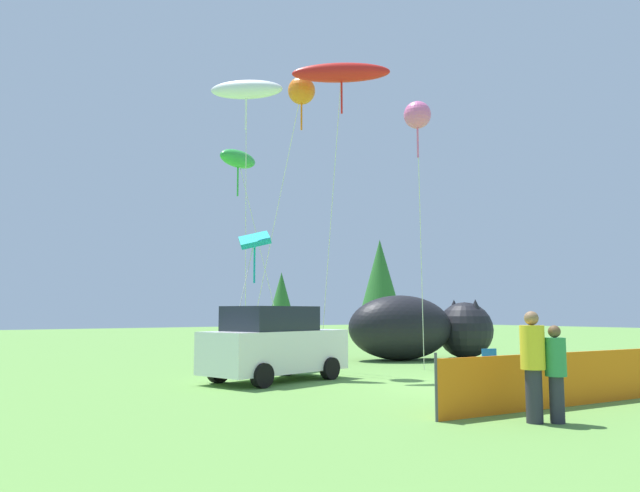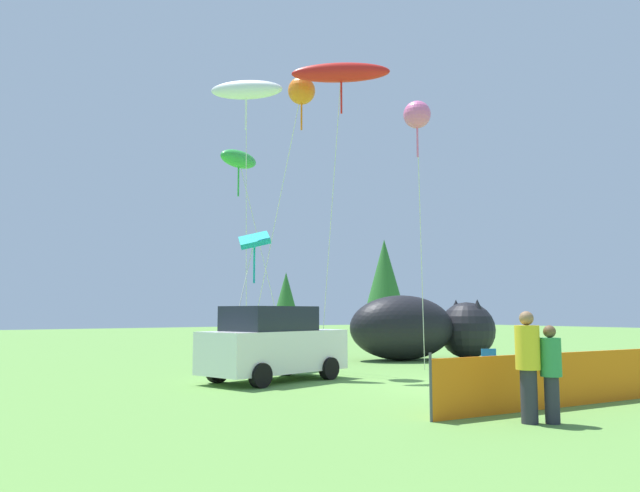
{
  "view_description": "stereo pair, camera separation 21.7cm",
  "coord_description": "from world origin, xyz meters",
  "px_view_note": "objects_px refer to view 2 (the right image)",
  "views": [
    {
      "loc": [
        -12.24,
        -10.61,
        1.86
      ],
      "look_at": [
        -0.89,
        5.14,
        3.91
      ],
      "focal_mm": 35.0,
      "sensor_mm": 36.0,
      "label": 1
    },
    {
      "loc": [
        -12.07,
        -10.74,
        1.86
      ],
      "look_at": [
        -0.89,
        5.14,
        3.91
      ],
      "focal_mm": 35.0,
      "sensor_mm": 36.0,
      "label": 2
    }
  ],
  "objects_px": {
    "spectator_in_grey_shirt": "(551,370)",
    "kite_teal_diamond": "(254,242)",
    "kite_red_lizard": "(341,73)",
    "inflatable_cat": "(420,330)",
    "kite_pink_octopus": "(417,116)",
    "folding_chair": "(486,361)",
    "spectator_in_white_shirt": "(528,362)",
    "kite_green_fish": "(239,160)",
    "kite_orange_flower": "(301,92)",
    "kite_white_ghost": "(246,91)",
    "parked_car": "(273,344)"
  },
  "relations": [
    {
      "from": "spectator_in_grey_shirt",
      "to": "kite_teal_diamond",
      "type": "bearing_deg",
      "value": 91.02
    },
    {
      "from": "kite_red_lizard",
      "to": "inflatable_cat",
      "type": "bearing_deg",
      "value": 25.95
    },
    {
      "from": "kite_pink_octopus",
      "to": "inflatable_cat",
      "type": "bearing_deg",
      "value": 45.95
    },
    {
      "from": "kite_pink_octopus",
      "to": "kite_red_lizard",
      "type": "relative_size",
      "value": 0.84
    },
    {
      "from": "folding_chair",
      "to": "kite_pink_octopus",
      "type": "distance_m",
      "value": 7.43
    },
    {
      "from": "spectator_in_white_shirt",
      "to": "kite_pink_octopus",
      "type": "bearing_deg",
      "value": 59.39
    },
    {
      "from": "kite_pink_octopus",
      "to": "kite_green_fish",
      "type": "xyz_separation_m",
      "value": [
        -2.98,
        5.7,
        -0.62
      ]
    },
    {
      "from": "kite_pink_octopus",
      "to": "kite_orange_flower",
      "type": "xyz_separation_m",
      "value": [
        -2.11,
        3.11,
        1.22
      ]
    },
    {
      "from": "kite_pink_octopus",
      "to": "kite_teal_diamond",
      "type": "xyz_separation_m",
      "value": [
        -3.71,
        3.24,
        -3.74
      ]
    },
    {
      "from": "inflatable_cat",
      "to": "kite_green_fish",
      "type": "height_order",
      "value": "kite_green_fish"
    },
    {
      "from": "kite_pink_octopus",
      "to": "kite_green_fish",
      "type": "relative_size",
      "value": 1.09
    },
    {
      "from": "spectator_in_white_shirt",
      "to": "kite_green_fish",
      "type": "xyz_separation_m",
      "value": [
        0.85,
        12.18,
        6.06
      ]
    },
    {
      "from": "spectator_in_grey_shirt",
      "to": "kite_white_ghost",
      "type": "distance_m",
      "value": 13.26
    },
    {
      "from": "spectator_in_grey_shirt",
      "to": "kite_teal_diamond",
      "type": "relative_size",
      "value": 0.37
    },
    {
      "from": "parked_car",
      "to": "kite_orange_flower",
      "type": "distance_m",
      "value": 8.34
    },
    {
      "from": "inflatable_cat",
      "to": "kite_red_lizard",
      "type": "distance_m",
      "value": 10.48
    },
    {
      "from": "kite_teal_diamond",
      "to": "parked_car",
      "type": "bearing_deg",
      "value": -101.68
    },
    {
      "from": "kite_teal_diamond",
      "to": "kite_green_fish",
      "type": "xyz_separation_m",
      "value": [
        0.73,
        2.46,
        3.13
      ]
    },
    {
      "from": "folding_chair",
      "to": "inflatable_cat",
      "type": "height_order",
      "value": "inflatable_cat"
    },
    {
      "from": "spectator_in_grey_shirt",
      "to": "kite_green_fish",
      "type": "bearing_deg",
      "value": 87.46
    },
    {
      "from": "spectator_in_white_shirt",
      "to": "spectator_in_grey_shirt",
      "type": "bearing_deg",
      "value": -36.93
    },
    {
      "from": "spectator_in_white_shirt",
      "to": "kite_orange_flower",
      "type": "height_order",
      "value": "kite_orange_flower"
    },
    {
      "from": "kite_pink_octopus",
      "to": "kite_green_fish",
      "type": "height_order",
      "value": "kite_pink_octopus"
    },
    {
      "from": "inflatable_cat",
      "to": "kite_teal_diamond",
      "type": "distance_m",
      "value": 8.75
    },
    {
      "from": "folding_chair",
      "to": "spectator_in_grey_shirt",
      "type": "relative_size",
      "value": 0.53
    },
    {
      "from": "folding_chair",
      "to": "spectator_in_white_shirt",
      "type": "distance_m",
      "value": 6.69
    },
    {
      "from": "kite_teal_diamond",
      "to": "kite_orange_flower",
      "type": "height_order",
      "value": "kite_orange_flower"
    },
    {
      "from": "kite_teal_diamond",
      "to": "kite_red_lizard",
      "type": "xyz_separation_m",
      "value": [
        2.13,
        -1.56,
        5.25
      ]
    },
    {
      "from": "kite_orange_flower",
      "to": "kite_green_fish",
      "type": "relative_size",
      "value": 1.26
    },
    {
      "from": "kite_pink_octopus",
      "to": "kite_orange_flower",
      "type": "distance_m",
      "value": 3.95
    },
    {
      "from": "folding_chair",
      "to": "kite_pink_octopus",
      "type": "height_order",
      "value": "kite_pink_octopus"
    },
    {
      "from": "kite_green_fish",
      "to": "spectator_in_grey_shirt",
      "type": "bearing_deg",
      "value": -92.54
    },
    {
      "from": "kite_pink_octopus",
      "to": "kite_orange_flower",
      "type": "relative_size",
      "value": 0.87
    },
    {
      "from": "spectator_in_white_shirt",
      "to": "parked_car",
      "type": "bearing_deg",
      "value": 91.76
    },
    {
      "from": "parked_car",
      "to": "spectator_in_grey_shirt",
      "type": "height_order",
      "value": "parked_car"
    },
    {
      "from": "spectator_in_grey_shirt",
      "to": "kite_orange_flower",
      "type": "bearing_deg",
      "value": 81.77
    },
    {
      "from": "inflatable_cat",
      "to": "kite_green_fish",
      "type": "distance_m",
      "value": 9.58
    },
    {
      "from": "spectator_in_grey_shirt",
      "to": "kite_pink_octopus",
      "type": "distance_m",
      "value": 10.19
    },
    {
      "from": "kite_teal_diamond",
      "to": "kite_red_lizard",
      "type": "bearing_deg",
      "value": -36.26
    },
    {
      "from": "kite_white_ghost",
      "to": "kite_red_lizard",
      "type": "xyz_separation_m",
      "value": [
        2.12,
        -2.22,
        0.34
      ]
    },
    {
      "from": "kite_white_ghost",
      "to": "parked_car",
      "type": "bearing_deg",
      "value": -98.89
    },
    {
      "from": "folding_chair",
      "to": "kite_orange_flower",
      "type": "bearing_deg",
      "value": 49.1
    },
    {
      "from": "kite_pink_octopus",
      "to": "kite_teal_diamond",
      "type": "distance_m",
      "value": 6.19
    },
    {
      "from": "spectator_in_grey_shirt",
      "to": "kite_pink_octopus",
      "type": "relative_size",
      "value": 0.2
    },
    {
      "from": "kite_pink_octopus",
      "to": "kite_white_ghost",
      "type": "xyz_separation_m",
      "value": [
        -3.7,
        3.89,
        1.16
      ]
    },
    {
      "from": "kite_white_ghost",
      "to": "folding_chair",
      "type": "bearing_deg",
      "value": -51.09
    },
    {
      "from": "folding_chair",
      "to": "inflatable_cat",
      "type": "xyz_separation_m",
      "value": [
        3.66,
        6.3,
        0.64
      ]
    },
    {
      "from": "parked_car",
      "to": "spectator_in_grey_shirt",
      "type": "xyz_separation_m",
      "value": [
        0.55,
        -8.15,
        -0.09
      ]
    },
    {
      "from": "parked_car",
      "to": "kite_pink_octopus",
      "type": "height_order",
      "value": "kite_pink_octopus"
    },
    {
      "from": "kite_green_fish",
      "to": "kite_orange_flower",
      "type": "bearing_deg",
      "value": -71.43
    }
  ]
}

